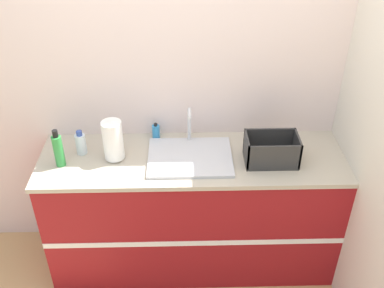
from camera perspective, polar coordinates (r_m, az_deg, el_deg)
name	(u,v)px	position (r m, az deg, el deg)	size (l,w,h in m)	color
ground_plane	(194,288)	(3.28, 0.27, -17.82)	(12.00, 12.00, 0.00)	tan
wall_back	(192,81)	(2.91, -0.01, 8.06)	(4.33, 0.06, 2.60)	silver
wall_right	(361,102)	(2.84, 20.72, 4.96)	(0.06, 2.57, 2.60)	beige
counter_cabinet	(193,211)	(3.13, 0.14, -8.49)	(1.95, 0.59, 0.92)	maroon
sink	(190,156)	(2.82, -0.26, -1.50)	(0.53, 0.42, 0.26)	silver
paper_towel_roll	(113,140)	(2.80, -9.99, 0.45)	(0.12, 0.12, 0.27)	#4C4C51
dish_rack	(271,152)	(2.81, 10.03, -0.98)	(0.32, 0.20, 0.18)	#2D2D2D
bottle_clear	(81,143)	(2.92, -13.93, 0.07)	(0.07, 0.07, 0.16)	silver
bottle_green	(58,150)	(2.83, -16.61, -0.74)	(0.06, 0.06, 0.25)	#2D8C3D
soap_dispenser	(156,132)	(3.01, -4.61, 1.59)	(0.05, 0.05, 0.11)	#338CCC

